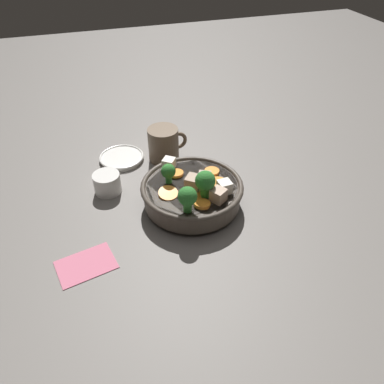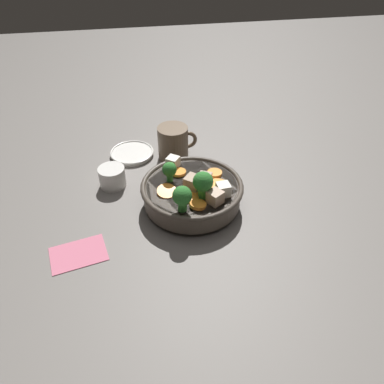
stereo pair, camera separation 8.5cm
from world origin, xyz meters
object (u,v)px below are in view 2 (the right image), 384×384
object	(u,v)px
tea_cup	(112,177)
dark_mug	(174,143)
side_saucer	(132,153)
stirfry_bowl	(192,191)

from	to	relation	value
tea_cup	dark_mug	size ratio (longest dim) A/B	0.61
side_saucer	tea_cup	distance (m)	0.14
side_saucer	tea_cup	bearing A→B (deg)	-112.84
side_saucer	dark_mug	size ratio (longest dim) A/B	1.13
side_saucer	stirfry_bowl	bearing A→B (deg)	-62.13
stirfry_bowl	dark_mug	world-z (taller)	stirfry_bowl
side_saucer	tea_cup	size ratio (longest dim) A/B	1.85
stirfry_bowl	side_saucer	distance (m)	0.27
stirfry_bowl	tea_cup	size ratio (longest dim) A/B	3.58
side_saucer	dark_mug	distance (m)	0.12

